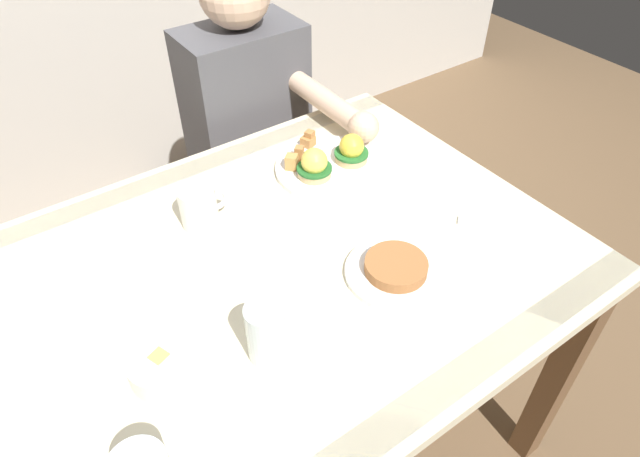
# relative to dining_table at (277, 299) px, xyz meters

# --- Properties ---
(ground_plane) EXTENTS (6.00, 6.00, 0.00)m
(ground_plane) POSITION_rel_dining_table_xyz_m (0.00, 0.00, -0.63)
(ground_plane) COLOR brown
(dining_table) EXTENTS (1.20, 0.90, 0.74)m
(dining_table) POSITION_rel_dining_table_xyz_m (0.00, 0.00, 0.00)
(dining_table) COLOR beige
(dining_table) RESTS_ON ground_plane
(eggs_benedict_plate) EXTENTS (0.27, 0.27, 0.09)m
(eggs_benedict_plate) POSITION_rel_dining_table_xyz_m (0.28, 0.19, 0.13)
(eggs_benedict_plate) COLOR white
(eggs_benedict_plate) RESTS_ON dining_table
(fruit_bowl) EXTENTS (0.12, 0.12, 0.06)m
(fruit_bowl) POSITION_rel_dining_table_xyz_m (-0.28, -0.11, 0.14)
(fruit_bowl) COLOR white
(fruit_bowl) RESTS_ON dining_table
(coffee_mug) EXTENTS (0.11, 0.08, 0.09)m
(coffee_mug) POSITION_rel_dining_table_xyz_m (-0.06, 0.20, 0.16)
(coffee_mug) COLOR white
(coffee_mug) RESTS_ON dining_table
(fork) EXTENTS (0.11, 0.13, 0.00)m
(fork) POSITION_rel_dining_table_xyz_m (0.44, -0.17, 0.11)
(fork) COLOR silver
(fork) RESTS_ON dining_table
(water_glass_far) EXTENTS (0.07, 0.07, 0.12)m
(water_glass_far) POSITION_rel_dining_table_xyz_m (-0.12, -0.18, 0.16)
(water_glass_far) COLOR silver
(water_glass_far) RESTS_ON dining_table
(side_plate) EXTENTS (0.20, 0.20, 0.04)m
(side_plate) POSITION_rel_dining_table_xyz_m (0.18, -0.16, 0.12)
(side_plate) COLOR white
(side_plate) RESTS_ON dining_table
(diner_person) EXTENTS (0.34, 0.54, 1.14)m
(diner_person) POSITION_rel_dining_table_xyz_m (0.29, 0.60, 0.02)
(diner_person) COLOR #33333D
(diner_person) RESTS_ON ground_plane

